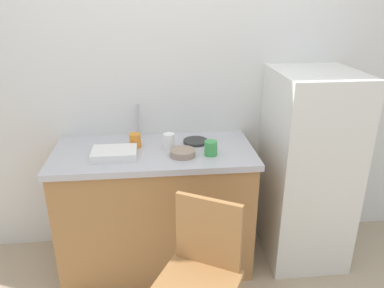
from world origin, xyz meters
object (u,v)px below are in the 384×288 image
at_px(hotplate, 196,141).
at_px(cup_white, 169,141).
at_px(terracotta_bowl, 183,153).
at_px(cup_orange, 135,140).
at_px(refrigerator, 307,169).
at_px(cup_green, 211,148).
at_px(dish_tray, 114,153).
at_px(chair, 199,276).

relative_size(hotplate, cup_white, 1.59).
distance_m(terracotta_bowl, cup_white, 0.15).
bearing_deg(terracotta_bowl, cup_orange, 149.66).
bearing_deg(refrigerator, terracotta_bowl, -172.61).
bearing_deg(hotplate, cup_green, -71.58).
height_order(terracotta_bowl, cup_green, cup_green).
bearing_deg(dish_tray, cup_green, -3.05).
relative_size(terracotta_bowl, cup_white, 1.50).
bearing_deg(hotplate, refrigerator, -7.11).
bearing_deg(hotplate, chair, -95.17).
bearing_deg(cup_orange, terracotta_bowl, -30.34).
bearing_deg(terracotta_bowl, dish_tray, 176.36).
bearing_deg(cup_orange, cup_white, -14.78).
bearing_deg(cup_orange, hotplate, 4.61).
height_order(chair, terracotta_bowl, terracotta_bowl).
distance_m(cup_orange, cup_white, 0.23).
height_order(refrigerator, cup_white, refrigerator).
bearing_deg(cup_white, cup_green, -25.83).
height_order(dish_tray, cup_orange, cup_orange).
bearing_deg(cup_orange, dish_tray, -129.58).
relative_size(refrigerator, cup_green, 14.74).
bearing_deg(chair, terracotta_bowl, 121.07).
bearing_deg(hotplate, cup_white, -153.85).
height_order(cup_orange, cup_green, same).
distance_m(cup_green, cup_white, 0.29).
height_order(cup_green, cup_white, cup_white).
distance_m(refrigerator, dish_tray, 1.34).
bearing_deg(terracotta_bowl, chair, -87.87).
bearing_deg(cup_white, cup_orange, 165.22).
xyz_separation_m(refrigerator, cup_white, (-0.97, 0.01, 0.25)).
xyz_separation_m(refrigerator, dish_tray, (-1.32, -0.09, 0.22)).
xyz_separation_m(dish_tray, cup_white, (0.35, 0.09, 0.03)).
bearing_deg(chair, cup_white, 126.84).
relative_size(cup_orange, cup_white, 0.88).
distance_m(terracotta_bowl, cup_green, 0.18).
xyz_separation_m(refrigerator, terracotta_bowl, (-0.89, -0.12, 0.22)).
xyz_separation_m(dish_tray, cup_green, (0.61, -0.03, 0.02)).
xyz_separation_m(hotplate, cup_orange, (-0.41, -0.03, 0.04)).
relative_size(dish_tray, cup_green, 2.98).
relative_size(cup_orange, cup_green, 1.00).
bearing_deg(refrigerator, chair, -138.05).
height_order(refrigerator, chair, refrigerator).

